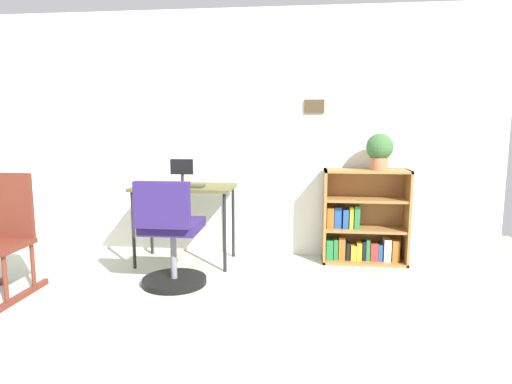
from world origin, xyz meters
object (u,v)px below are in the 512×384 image
object	(u,v)px
keyboard	(185,186)
office_chair	(171,241)
potted_plant_on_shelf	(380,150)
bookshelf_low	(362,222)
rocking_chair	(1,235)
desk	(185,193)
monitor	(182,173)

from	to	relation	value
keyboard	office_chair	size ratio (longest dim) A/B	0.40
potted_plant_on_shelf	bookshelf_low	bearing A→B (deg)	157.73
rocking_chair	potted_plant_on_shelf	xyz separation A→B (m)	(2.94, 1.11, 0.60)
office_chair	potted_plant_on_shelf	bearing A→B (deg)	25.58
desk	monitor	world-z (taller)	monitor
rocking_chair	potted_plant_on_shelf	size ratio (longest dim) A/B	2.79
monitor	potted_plant_on_shelf	size ratio (longest dim) A/B	0.73
desk	rocking_chair	size ratio (longest dim) A/B	0.98
desk	rocking_chair	xyz separation A→B (m)	(-1.16, -0.93, -0.20)
monitor	bookshelf_low	distance (m)	1.75
desk	bookshelf_low	distance (m)	1.69
desk	rocking_chair	world-z (taller)	rocking_chair
office_chair	potted_plant_on_shelf	world-z (taller)	potted_plant_on_shelf
desk	rocking_chair	bearing A→B (deg)	-141.33
keyboard	bookshelf_low	xyz separation A→B (m)	(1.62, 0.32, -0.36)
rocking_chair	bookshelf_low	xyz separation A→B (m)	(2.81, 1.16, -0.08)
desk	rocking_chair	distance (m)	1.50
bookshelf_low	potted_plant_on_shelf	distance (m)	0.69
office_chair	rocking_chair	bearing A→B (deg)	-166.86
keyboard	rocking_chair	world-z (taller)	rocking_chair
keyboard	potted_plant_on_shelf	bearing A→B (deg)	8.71
monitor	rocking_chair	bearing A→B (deg)	-139.21
monitor	keyboard	world-z (taller)	monitor
monitor	bookshelf_low	bearing A→B (deg)	6.12
keyboard	rocking_chair	size ratio (longest dim) A/B	0.37
rocking_chair	potted_plant_on_shelf	distance (m)	3.20
rocking_chair	desk	bearing A→B (deg)	38.67
desk	office_chair	size ratio (longest dim) A/B	1.04
keyboard	office_chair	xyz separation A→B (m)	(0.03, -0.55, -0.36)
rocking_chair	monitor	bearing A→B (deg)	40.79
monitor	bookshelf_low	xyz separation A→B (m)	(1.68, 0.18, -0.46)
desk	keyboard	xyz separation A→B (m)	(0.03, -0.09, 0.08)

